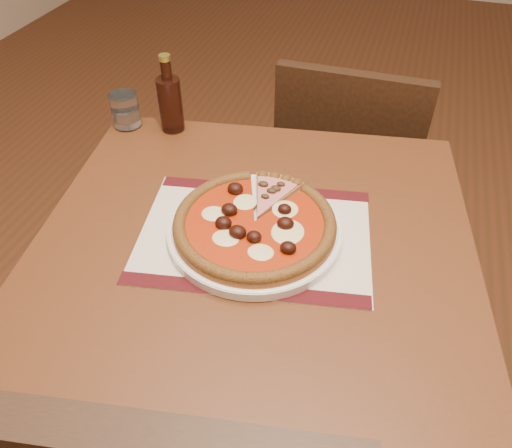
{
  "coord_description": "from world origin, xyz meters",
  "views": [
    {
      "loc": [
        0.22,
        -1.56,
        1.39
      ],
      "look_at": [
        0.02,
        -0.92,
        0.78
      ],
      "focal_mm": 35.0,
      "sensor_mm": 36.0,
      "label": 1
    }
  ],
  "objects": [
    {
      "name": "bottle",
      "position": [
        -0.28,
        -0.63,
        0.82
      ],
      "size": [
        0.05,
        0.05,
        0.18
      ],
      "color": "#33140C",
      "rests_on": "table"
    },
    {
      "name": "plate",
      "position": [
        0.01,
        -0.92,
        0.76
      ],
      "size": [
        0.32,
        0.32,
        0.02
      ],
      "primitive_type": "cylinder",
      "color": "white",
      "rests_on": "placemat"
    },
    {
      "name": "ham_slice",
      "position": [
        0.02,
        -0.84,
        0.78
      ],
      "size": [
        0.1,
        0.14,
        0.02
      ],
      "rotation": [
        0.0,
        0.0,
        1.51
      ],
      "color": "#9F5D26",
      "rests_on": "plate"
    },
    {
      "name": "water_glass",
      "position": [
        -0.39,
        -0.64,
        0.79
      ],
      "size": [
        0.08,
        0.08,
        0.08
      ],
      "primitive_type": "cylinder",
      "rotation": [
        0.0,
        0.0,
        -0.14
      ],
      "color": "white",
      "rests_on": "table"
    },
    {
      "name": "placemat",
      "position": [
        0.01,
        -0.92,
        0.75
      ],
      "size": [
        0.47,
        0.37,
        0.0
      ],
      "primitive_type": "cube",
      "rotation": [
        0.0,
        0.0,
        0.17
      ],
      "color": "beige",
      "rests_on": "table"
    },
    {
      "name": "pizza",
      "position": [
        0.01,
        -0.92,
        0.78
      ],
      "size": [
        0.3,
        0.3,
        0.04
      ],
      "color": "#9F5D26",
      "rests_on": "plate"
    },
    {
      "name": "table",
      "position": [
        0.02,
        -0.94,
        0.65
      ],
      "size": [
        0.92,
        0.92,
        0.75
      ],
      "rotation": [
        0.0,
        0.0,
        0.16
      ],
      "color": "#602F16",
      "rests_on": "ground"
    },
    {
      "name": "chair_far",
      "position": [
        0.11,
        -0.3,
        0.48
      ],
      "size": [
        0.4,
        0.4,
        0.84
      ],
      "rotation": [
        0.0,
        0.0,
        3.13
      ],
      "color": "black",
      "rests_on": "ground"
    }
  ]
}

